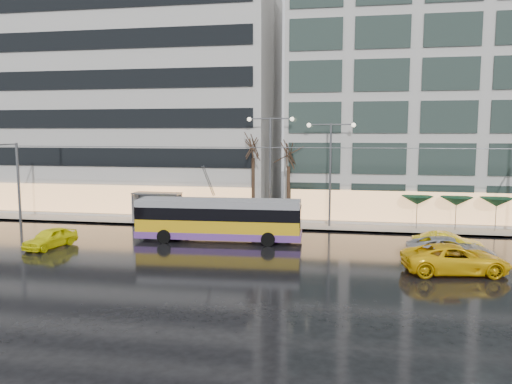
% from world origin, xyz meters
% --- Properties ---
extents(ground, '(140.00, 140.00, 0.00)m').
position_xyz_m(ground, '(0.00, 0.00, 0.00)').
color(ground, black).
rests_on(ground, ground).
extents(sidewalk, '(80.00, 10.00, 0.15)m').
position_xyz_m(sidewalk, '(2.00, 14.00, 0.07)').
color(sidewalk, gray).
rests_on(sidewalk, ground).
extents(kerb, '(80.00, 0.10, 0.15)m').
position_xyz_m(kerb, '(2.00, 9.05, 0.07)').
color(kerb, slate).
rests_on(kerb, ground).
extents(building_left, '(34.00, 14.00, 22.00)m').
position_xyz_m(building_left, '(-16.00, 19.00, 11.15)').
color(building_left, '#BCB9B3').
rests_on(building_left, sidewalk).
extents(building_right, '(32.00, 14.00, 25.00)m').
position_xyz_m(building_right, '(19.00, 19.00, 12.65)').
color(building_right, '#BCB9B3').
rests_on(building_right, sidewalk).
extents(trolleybus, '(12.07, 4.83, 5.55)m').
position_xyz_m(trolleybus, '(-0.78, 4.17, 1.50)').
color(trolleybus, gold).
rests_on(trolleybus, ground).
extents(catenary, '(42.24, 5.12, 7.00)m').
position_xyz_m(catenary, '(1.00, 7.94, 4.25)').
color(catenary, '#595B60').
rests_on(catenary, ground).
extents(bus_shelter, '(4.20, 1.60, 2.51)m').
position_xyz_m(bus_shelter, '(-8.38, 10.69, 1.96)').
color(bus_shelter, '#595B60').
rests_on(bus_shelter, sidewalk).
extents(street_lamp_near, '(3.96, 0.36, 9.03)m').
position_xyz_m(street_lamp_near, '(2.00, 10.80, 5.99)').
color(street_lamp_near, '#595B60').
rests_on(street_lamp_near, sidewalk).
extents(street_lamp_far, '(3.96, 0.36, 8.53)m').
position_xyz_m(street_lamp_far, '(7.00, 10.80, 5.71)').
color(street_lamp_far, '#595B60').
rests_on(street_lamp_far, sidewalk).
extents(tree_a, '(3.20, 3.20, 8.40)m').
position_xyz_m(tree_a, '(0.50, 11.00, 7.09)').
color(tree_a, black).
rests_on(tree_a, sidewalk).
extents(tree_b, '(3.20, 3.20, 7.70)m').
position_xyz_m(tree_b, '(3.50, 11.20, 6.40)').
color(tree_b, black).
rests_on(tree_b, sidewalk).
extents(parasol_a, '(2.50, 2.50, 2.65)m').
position_xyz_m(parasol_a, '(14.00, 11.00, 2.45)').
color(parasol_a, '#595B60').
rests_on(parasol_a, sidewalk).
extents(parasol_b, '(2.50, 2.50, 2.65)m').
position_xyz_m(parasol_b, '(17.00, 11.00, 2.45)').
color(parasol_b, '#595B60').
rests_on(parasol_b, sidewalk).
extents(parasol_c, '(2.50, 2.50, 2.65)m').
position_xyz_m(parasol_c, '(20.00, 11.00, 2.45)').
color(parasol_c, '#595B60').
rests_on(parasol_c, sidewalk).
extents(taxi_a, '(2.43, 4.29, 1.38)m').
position_xyz_m(taxi_a, '(-11.68, 0.03, 0.69)').
color(taxi_a, '#FFF90D').
rests_on(taxi_a, ground).
extents(taxi_b, '(4.54, 1.80, 1.47)m').
position_xyz_m(taxi_b, '(14.87, 2.69, 0.73)').
color(taxi_b, '#E0BE0B').
rests_on(taxi_b, ground).
extents(taxi_c, '(6.19, 3.53, 1.63)m').
position_xyz_m(taxi_c, '(14.47, -1.57, 0.81)').
color(taxi_c, yellow).
rests_on(taxi_c, ground).
extents(sedan_silver, '(5.38, 2.65, 1.47)m').
position_xyz_m(sedan_silver, '(14.73, 1.20, 0.74)').
color(sedan_silver, '#A1A1A6').
rests_on(sedan_silver, ground).
extents(pedestrian_a, '(1.03, 1.05, 2.19)m').
position_xyz_m(pedestrian_a, '(-6.15, 10.12, 1.58)').
color(pedestrian_a, black).
rests_on(pedestrian_a, sidewalk).
extents(pedestrian_b, '(0.87, 0.72, 1.61)m').
position_xyz_m(pedestrian_b, '(-5.41, 10.67, 0.96)').
color(pedestrian_b, black).
rests_on(pedestrian_b, sidewalk).
extents(pedestrian_c, '(1.19, 1.08, 2.11)m').
position_xyz_m(pedestrian_c, '(-9.16, 10.78, 1.26)').
color(pedestrian_c, black).
rests_on(pedestrian_c, sidewalk).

